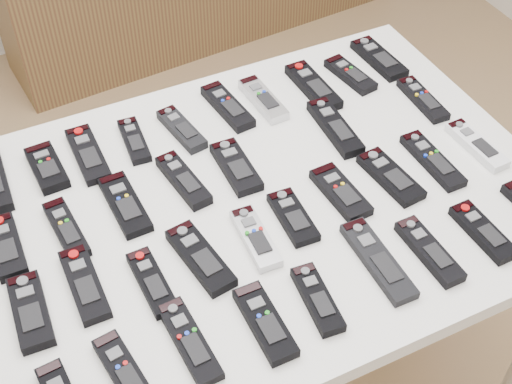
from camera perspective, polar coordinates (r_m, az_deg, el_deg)
name	(u,v)px	position (r m, az deg, el deg)	size (l,w,h in m)	color
table	(256,217)	(1.56, 0.00, -2.00)	(1.25, 0.88, 0.78)	white
remote_1	(47,168)	(1.63, -16.38, 1.88)	(0.06, 0.14, 0.02)	black
remote_2	(88,154)	(1.64, -13.29, 2.95)	(0.06, 0.18, 0.02)	black
remote_3	(134,141)	(1.66, -9.71, 4.08)	(0.04, 0.15, 0.02)	black
remote_4	(182,129)	(1.67, -5.96, 5.01)	(0.05, 0.16, 0.02)	black
remote_5	(228,107)	(1.72, -2.29, 6.85)	(0.05, 0.18, 0.02)	black
remote_6	(263,100)	(1.74, 0.57, 7.41)	(0.05, 0.17, 0.02)	#B7B7BC
remote_7	(313,86)	(1.79, 4.60, 8.41)	(0.06, 0.19, 0.02)	black
remote_8	(350,75)	(1.84, 7.55, 9.29)	(0.05, 0.15, 0.02)	black
remote_9	(379,58)	(1.91, 9.80, 10.48)	(0.06, 0.18, 0.02)	black
remote_10	(7,247)	(1.49, -19.33, -4.15)	(0.06, 0.16, 0.02)	black
remote_11	(66,229)	(1.49, -14.92, -2.89)	(0.05, 0.17, 0.02)	black
remote_12	(125,204)	(1.51, -10.44, -0.99)	(0.06, 0.18, 0.02)	black
remote_13	(183,180)	(1.54, -5.82, 0.95)	(0.05, 0.17, 0.02)	black
remote_14	(236,167)	(1.57, -1.60, 2.02)	(0.06, 0.16, 0.02)	black
remote_15	(335,127)	(1.67, 6.34, 5.17)	(0.05, 0.20, 0.02)	black
remote_16	(423,99)	(1.79, 13.19, 7.23)	(0.05, 0.17, 0.02)	black
remote_17	(30,311)	(1.38, -17.60, -9.09)	(0.06, 0.17, 0.02)	black
remote_18	(85,284)	(1.39, -13.56, -7.17)	(0.05, 0.18, 0.02)	black
remote_19	(152,282)	(1.37, -8.31, -7.15)	(0.05, 0.16, 0.02)	black
remote_20	(201,258)	(1.40, -4.46, -5.28)	(0.06, 0.18, 0.02)	black
remote_21	(256,238)	(1.43, -0.04, -3.70)	(0.05, 0.16, 0.02)	#B7B7BC
remote_22	(293,217)	(1.47, 2.98, -2.02)	(0.06, 0.15, 0.02)	black
remote_23	(341,192)	(1.52, 6.78, -0.03)	(0.06, 0.16, 0.02)	black
remote_24	(391,177)	(1.57, 10.72, 1.22)	(0.06, 0.17, 0.02)	black
remote_25	(433,160)	(1.63, 13.94, 2.47)	(0.05, 0.19, 0.02)	black
remote_26	(477,145)	(1.69, 17.24, 3.60)	(0.05, 0.17, 0.02)	silver
remote_28	(125,373)	(1.27, -10.45, -14.05)	(0.05, 0.17, 0.02)	black
remote_29	(190,341)	(1.29, -5.34, -11.81)	(0.05, 0.18, 0.02)	black
remote_30	(265,323)	(1.30, 0.73, -10.40)	(0.06, 0.17, 0.02)	black
remote_31	(317,299)	(1.34, 4.93, -8.54)	(0.05, 0.15, 0.02)	black
remote_32	(378,260)	(1.41, 9.73, -5.41)	(0.05, 0.21, 0.02)	black
remote_33	(429,251)	(1.44, 13.70, -4.62)	(0.05, 0.17, 0.02)	black
remote_34	(483,232)	(1.51, 17.70, -3.05)	(0.05, 0.16, 0.02)	black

